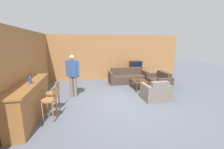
{
  "coord_description": "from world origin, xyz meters",
  "views": [
    {
      "loc": [
        -1.33,
        -5.03,
        2.16
      ],
      "look_at": [
        -0.08,
        0.94,
        0.85
      ],
      "focal_mm": 24.0,
      "sensor_mm": 36.0,
      "label": 1
    }
  ],
  "objects_px": {
    "tv_unit": "(135,74)",
    "bottle": "(30,79)",
    "table_lamp": "(141,64)",
    "bar_chair_near": "(49,102)",
    "book_on_table": "(138,81)",
    "coffee_table": "(139,82)",
    "bar_chair_mid": "(53,95)",
    "loveseat_right": "(159,82)",
    "person_by_window": "(73,73)",
    "couch_far": "(128,77)",
    "tv": "(136,66)",
    "armchair_near": "(156,92)"
  },
  "relations": [
    {
      "from": "bottle",
      "to": "table_lamp",
      "type": "distance_m",
      "value": 6.41
    },
    {
      "from": "bottle",
      "to": "book_on_table",
      "type": "height_order",
      "value": "bottle"
    },
    {
      "from": "bottle",
      "to": "book_on_table",
      "type": "relative_size",
      "value": 1.17
    },
    {
      "from": "couch_far",
      "to": "bar_chair_near",
      "type": "bearing_deg",
      "value": -134.42
    },
    {
      "from": "table_lamp",
      "to": "bar_chair_near",
      "type": "bearing_deg",
      "value": -136.34
    },
    {
      "from": "loveseat_right",
      "to": "coffee_table",
      "type": "height_order",
      "value": "loveseat_right"
    },
    {
      "from": "coffee_table",
      "to": "table_lamp",
      "type": "relative_size",
      "value": 1.97
    },
    {
      "from": "coffee_table",
      "to": "tv_unit",
      "type": "bearing_deg",
      "value": 74.15
    },
    {
      "from": "bar_chair_near",
      "to": "book_on_table",
      "type": "height_order",
      "value": "bar_chair_near"
    },
    {
      "from": "armchair_near",
      "to": "coffee_table",
      "type": "xyz_separation_m",
      "value": [
        -0.12,
        1.4,
        0.07
      ]
    },
    {
      "from": "tv",
      "to": "table_lamp",
      "type": "relative_size",
      "value": 1.43
    },
    {
      "from": "bottle",
      "to": "tv",
      "type": "bearing_deg",
      "value": 41.29
    },
    {
      "from": "tv",
      "to": "table_lamp",
      "type": "height_order",
      "value": "tv"
    },
    {
      "from": "tv_unit",
      "to": "tv",
      "type": "relative_size",
      "value": 1.45
    },
    {
      "from": "tv_unit",
      "to": "book_on_table",
      "type": "bearing_deg",
      "value": -107.73
    },
    {
      "from": "person_by_window",
      "to": "couch_far",
      "type": "bearing_deg",
      "value": 29.9
    },
    {
      "from": "bar_chair_near",
      "to": "book_on_table",
      "type": "bearing_deg",
      "value": 31.39
    },
    {
      "from": "bar_chair_near",
      "to": "table_lamp",
      "type": "height_order",
      "value": "table_lamp"
    },
    {
      "from": "bar_chair_mid",
      "to": "book_on_table",
      "type": "bearing_deg",
      "value": 23.23
    },
    {
      "from": "loveseat_right",
      "to": "person_by_window",
      "type": "xyz_separation_m",
      "value": [
        -4.03,
        -0.41,
        0.67
      ]
    },
    {
      "from": "bar_chair_near",
      "to": "tv_unit",
      "type": "bearing_deg",
      "value": 45.97
    },
    {
      "from": "bar_chair_near",
      "to": "bar_chair_mid",
      "type": "distance_m",
      "value": 0.62
    },
    {
      "from": "coffee_table",
      "to": "book_on_table",
      "type": "height_order",
      "value": "book_on_table"
    },
    {
      "from": "bar_chair_near",
      "to": "book_on_table",
      "type": "relative_size",
      "value": 4.07
    },
    {
      "from": "tv_unit",
      "to": "bar_chair_mid",
      "type": "bearing_deg",
      "value": -138.52
    },
    {
      "from": "bar_chair_near",
      "to": "table_lamp",
      "type": "relative_size",
      "value": 2.04
    },
    {
      "from": "bar_chair_mid",
      "to": "coffee_table",
      "type": "xyz_separation_m",
      "value": [
        3.54,
        1.6,
        -0.17
      ]
    },
    {
      "from": "bar_chair_near",
      "to": "coffee_table",
      "type": "xyz_separation_m",
      "value": [
        3.54,
        2.22,
        -0.17
      ]
    },
    {
      "from": "bar_chair_near",
      "to": "bar_chair_mid",
      "type": "relative_size",
      "value": 1.0
    },
    {
      "from": "bar_chair_near",
      "to": "bar_chair_mid",
      "type": "bearing_deg",
      "value": 90.0
    },
    {
      "from": "loveseat_right",
      "to": "table_lamp",
      "type": "height_order",
      "value": "table_lamp"
    },
    {
      "from": "tv",
      "to": "book_on_table",
      "type": "bearing_deg",
      "value": -107.76
    },
    {
      "from": "couch_far",
      "to": "loveseat_right",
      "type": "distance_m",
      "value": 1.71
    },
    {
      "from": "tv",
      "to": "bottle",
      "type": "distance_m",
      "value": 6.15
    },
    {
      "from": "couch_far",
      "to": "person_by_window",
      "type": "height_order",
      "value": "person_by_window"
    },
    {
      "from": "tv_unit",
      "to": "tv",
      "type": "xyz_separation_m",
      "value": [
        0.0,
        -0.0,
        0.53
      ]
    },
    {
      "from": "coffee_table",
      "to": "table_lamp",
      "type": "xyz_separation_m",
      "value": [
        0.93,
        2.05,
        0.5
      ]
    },
    {
      "from": "loveseat_right",
      "to": "book_on_table",
      "type": "relative_size",
      "value": 5.63
    },
    {
      "from": "loveseat_right",
      "to": "book_on_table",
      "type": "distance_m",
      "value": 1.19
    },
    {
      "from": "armchair_near",
      "to": "table_lamp",
      "type": "relative_size",
      "value": 2.07
    },
    {
      "from": "bar_chair_mid",
      "to": "tv",
      "type": "height_order",
      "value": "tv"
    },
    {
      "from": "bottle",
      "to": "table_lamp",
      "type": "relative_size",
      "value": 0.59
    },
    {
      "from": "bar_chair_mid",
      "to": "armchair_near",
      "type": "height_order",
      "value": "bar_chair_mid"
    },
    {
      "from": "person_by_window",
      "to": "coffee_table",
      "type": "bearing_deg",
      "value": 7.42
    },
    {
      "from": "bottle",
      "to": "loveseat_right",
      "type": "bearing_deg",
      "value": 21.78
    },
    {
      "from": "coffee_table",
      "to": "book_on_table",
      "type": "relative_size",
      "value": 3.93
    },
    {
      "from": "bar_chair_near",
      "to": "person_by_window",
      "type": "xyz_separation_m",
      "value": [
        0.57,
        1.83,
        0.42
      ]
    },
    {
      "from": "couch_far",
      "to": "tv_unit",
      "type": "bearing_deg",
      "value": 47.65
    },
    {
      "from": "tv_unit",
      "to": "bottle",
      "type": "distance_m",
      "value": 6.21
    },
    {
      "from": "couch_far",
      "to": "coffee_table",
      "type": "xyz_separation_m",
      "value": [
        0.17,
        -1.23,
        0.07
      ]
    }
  ]
}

